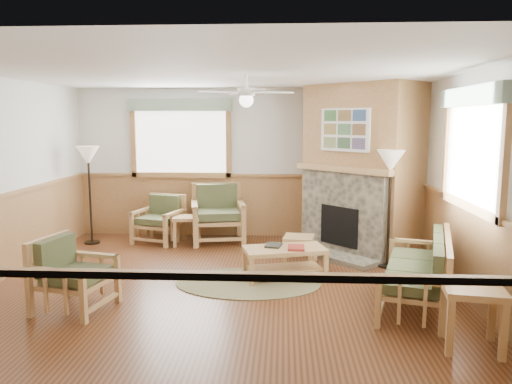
# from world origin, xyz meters

# --- Properties ---
(floor) EXTENTS (6.00, 6.00, 0.01)m
(floor) POSITION_xyz_m (0.00, 0.00, -0.01)
(floor) COLOR #522C17
(floor) RESTS_ON ground
(ceiling) EXTENTS (6.00, 6.00, 0.01)m
(ceiling) POSITION_xyz_m (0.00, 0.00, 2.70)
(ceiling) COLOR white
(ceiling) RESTS_ON floor
(wall_back) EXTENTS (6.00, 0.02, 2.70)m
(wall_back) POSITION_xyz_m (0.00, 3.00, 1.35)
(wall_back) COLOR silver
(wall_back) RESTS_ON floor
(wall_front) EXTENTS (6.00, 0.02, 2.70)m
(wall_front) POSITION_xyz_m (0.00, -3.00, 1.35)
(wall_front) COLOR silver
(wall_front) RESTS_ON floor
(wall_right) EXTENTS (0.02, 6.00, 2.70)m
(wall_right) POSITION_xyz_m (3.00, 0.00, 1.35)
(wall_right) COLOR silver
(wall_right) RESTS_ON floor
(wainscot) EXTENTS (6.00, 6.00, 1.10)m
(wainscot) POSITION_xyz_m (0.00, 0.00, 0.55)
(wainscot) COLOR #9E6F40
(wainscot) RESTS_ON floor
(fireplace) EXTENTS (3.11, 3.11, 2.70)m
(fireplace) POSITION_xyz_m (2.05, 2.05, 1.35)
(fireplace) COLOR #9E6F40
(fireplace) RESTS_ON floor
(window_back) EXTENTS (1.90, 0.16, 1.50)m
(window_back) POSITION_xyz_m (-1.10, 2.96, 2.53)
(window_back) COLOR white
(window_back) RESTS_ON wall_back
(window_right) EXTENTS (0.16, 1.90, 1.50)m
(window_right) POSITION_xyz_m (2.96, -0.20, 2.53)
(window_right) COLOR white
(window_right) RESTS_ON wall_right
(ceiling_fan) EXTENTS (1.59, 1.59, 0.36)m
(ceiling_fan) POSITION_xyz_m (0.30, 0.30, 2.66)
(ceiling_fan) COLOR white
(ceiling_fan) RESTS_ON ceiling
(sofa) EXTENTS (1.91, 1.20, 0.82)m
(sofa) POSITION_xyz_m (2.32, -0.39, 0.41)
(sofa) COLOR tan
(sofa) RESTS_ON floor
(armchair_back_left) EXTENTS (0.91, 0.91, 0.81)m
(armchair_back_left) POSITION_xyz_m (-1.41, 2.40, 0.41)
(armchair_back_left) COLOR tan
(armchair_back_left) RESTS_ON floor
(armchair_back_right) EXTENTS (1.05, 1.05, 1.00)m
(armchair_back_right) POSITION_xyz_m (-0.37, 2.49, 0.50)
(armchair_back_right) COLOR tan
(armchair_back_right) RESTS_ON floor
(armchair_left) EXTENTS (0.88, 0.88, 0.82)m
(armchair_left) POSITION_xyz_m (-1.57, -0.78, 0.41)
(armchair_left) COLOR tan
(armchair_left) RESTS_ON floor
(coffee_table) EXTENTS (1.18, 0.80, 0.43)m
(coffee_table) POSITION_xyz_m (0.80, 0.46, 0.22)
(coffee_table) COLOR tan
(coffee_table) RESTS_ON floor
(end_table_chairs) EXTENTS (0.48, 0.46, 0.50)m
(end_table_chairs) POSITION_xyz_m (-0.87, 2.22, 0.25)
(end_table_chairs) COLOR tan
(end_table_chairs) RESTS_ON floor
(end_table_sofa) EXTENTS (0.61, 0.59, 0.60)m
(end_table_sofa) POSITION_xyz_m (2.55, -1.52, 0.30)
(end_table_sofa) COLOR tan
(end_table_sofa) RESTS_ON floor
(footstool) EXTENTS (0.50, 0.50, 0.39)m
(footstool) POSITION_xyz_m (1.02, 1.32, 0.19)
(footstool) COLOR tan
(footstool) RESTS_ON floor
(braided_rug) EXTENTS (2.38, 2.38, 0.01)m
(braided_rug) POSITION_xyz_m (0.32, 0.24, 0.01)
(braided_rug) COLOR brown
(braided_rug) RESTS_ON floor
(floor_lamp_left) EXTENTS (0.51, 0.51, 1.70)m
(floor_lamp_left) POSITION_xyz_m (-2.55, 2.23, 0.85)
(floor_lamp_left) COLOR black
(floor_lamp_left) RESTS_ON floor
(floor_lamp_right) EXTENTS (0.52, 0.52, 1.72)m
(floor_lamp_right) POSITION_xyz_m (2.30, 1.10, 0.86)
(floor_lamp_right) COLOR black
(floor_lamp_right) RESTS_ON floor
(book_red) EXTENTS (0.23, 0.30, 0.03)m
(book_red) POSITION_xyz_m (0.95, 0.41, 0.46)
(book_red) COLOR maroon
(book_red) RESTS_ON coffee_table
(book_dark) EXTENTS (0.25, 0.30, 0.03)m
(book_dark) POSITION_xyz_m (0.65, 0.53, 0.46)
(book_dark) COLOR black
(book_dark) RESTS_ON coffee_table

